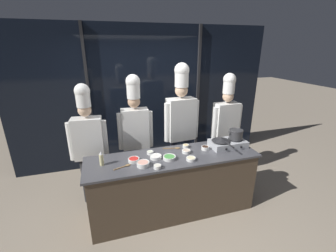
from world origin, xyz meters
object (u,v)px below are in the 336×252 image
object	(u,v)px
prep_bowl_noodles	(191,159)
serving_spoon_slotted	(175,148)
prep_bowl_bean_sprouts	(150,152)
chef_sous	(135,127)
prep_bowl_ginger	(186,146)
portable_stove	(228,143)
prep_bowl_chicken	(186,151)
prep_bowl_scallions	(169,157)
prep_bowl_bell_pepper	(134,160)
prep_bowl_shrimp	(143,164)
serving_spoon_solid	(125,166)
prep_bowl_soy_glaze	(205,148)
chef_line	(181,118)
chef_pastry	(226,120)
frying_pan	(221,139)
prep_bowl_garlic	(157,166)
chef_head	(88,138)
squeeze_bottle_oil	(101,159)
prep_bowl_rice	(156,157)
stock_pot	(236,134)

from	to	relation	value
prep_bowl_noodles	serving_spoon_slotted	xyz separation A→B (m)	(-0.08, 0.40, -0.02)
prep_bowl_bean_sprouts	chef_sous	bearing A→B (deg)	102.12
prep_bowl_ginger	portable_stove	bearing A→B (deg)	-14.44
prep_bowl_chicken	prep_bowl_scallions	bearing A→B (deg)	-158.35
prep_bowl_bell_pepper	prep_bowl_shrimp	distance (m)	0.18
serving_spoon_solid	prep_bowl_soy_glaze	bearing A→B (deg)	7.16
prep_bowl_chicken	chef_sous	size ratio (longest dim) A/B	0.06
prep_bowl_bell_pepper	serving_spoon_solid	world-z (taller)	prep_bowl_bell_pepper
chef_line	prep_bowl_shrimp	bearing A→B (deg)	40.71
prep_bowl_chicken	prep_bowl_bean_sprouts	xyz separation A→B (m)	(-0.49, 0.11, -0.00)
prep_bowl_shrimp	chef_sous	size ratio (longest dim) A/B	0.08
prep_bowl_shrimp	chef_pastry	world-z (taller)	chef_pastry
frying_pan	chef_line	world-z (taller)	chef_line
prep_bowl_garlic	chef_line	distance (m)	1.14
prep_bowl_ginger	prep_bowl_shrimp	world-z (taller)	prep_bowl_shrimp
serving_spoon_slotted	chef_head	distance (m)	1.26
squeeze_bottle_oil	prep_bowl_ginger	size ratio (longest dim) A/B	2.00
prep_bowl_garlic	prep_bowl_soy_glaze	size ratio (longest dim) A/B	0.86
squeeze_bottle_oil	prep_bowl_chicken	world-z (taller)	squeeze_bottle_oil
prep_bowl_scallions	prep_bowl_rice	distance (m)	0.18
prep_bowl_shrimp	serving_spoon_slotted	size ratio (longest dim) A/B	0.63
prep_bowl_rice	serving_spoon_solid	world-z (taller)	prep_bowl_rice
portable_stove	serving_spoon_solid	distance (m)	1.53
prep_bowl_bean_sprouts	prep_bowl_ginger	bearing A→B (deg)	5.32
frying_pan	prep_bowl_chicken	world-z (taller)	frying_pan
prep_bowl_scallions	chef_pastry	bearing A→B (deg)	29.76
prep_bowl_soy_glaze	prep_bowl_chicken	bearing A→B (deg)	-177.77
prep_bowl_bell_pepper	prep_bowl_noodles	xyz separation A→B (m)	(0.72, -0.18, -0.00)
prep_bowl_shrimp	prep_bowl_soy_glaze	size ratio (longest dim) A/B	1.45
portable_stove	prep_bowl_ginger	distance (m)	0.63
prep_bowl_garlic	serving_spoon_solid	xyz separation A→B (m)	(-0.37, 0.16, -0.02)
prep_bowl_garlic	prep_bowl_scallions	distance (m)	0.28
prep_bowl_chicken	serving_spoon_slotted	world-z (taller)	prep_bowl_chicken
portable_stove	prep_bowl_noodles	bearing A→B (deg)	-161.20
prep_bowl_bell_pepper	prep_bowl_ginger	bearing A→B (deg)	14.32
prep_bowl_bell_pepper	prep_bowl_shrimp	bearing A→B (deg)	-58.10
stock_pot	chef_head	bearing A→B (deg)	165.90
serving_spoon_slotted	prep_bowl_ginger	bearing A→B (deg)	-3.47
prep_bowl_scallions	chef_line	bearing A→B (deg)	59.87
prep_bowl_shrimp	serving_spoon_solid	world-z (taller)	prep_bowl_shrimp
serving_spoon_solid	prep_bowl_noodles	bearing A→B (deg)	-6.05
serving_spoon_solid	prep_bowl_scallions	bearing A→B (deg)	2.16
stock_pot	squeeze_bottle_oil	world-z (taller)	stock_pot
prep_bowl_scallions	prep_bowl_soy_glaze	distance (m)	0.59
stock_pot	chef_line	xyz separation A→B (m)	(-0.64, 0.60, 0.12)
frying_pan	chef_pastry	size ratio (longest dim) A/B	0.25
prep_bowl_noodles	prep_bowl_ginger	world-z (taller)	prep_bowl_ginger
chef_head	chef_line	bearing A→B (deg)	-172.30
frying_pan	prep_bowl_noodles	bearing A→B (deg)	-157.87
squeeze_bottle_oil	serving_spoon_slotted	size ratio (longest dim) A/B	0.74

